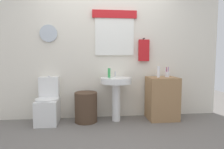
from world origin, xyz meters
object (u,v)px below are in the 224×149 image
object	(u,v)px
laundry_hamper	(86,107)
lotion_bottle	(158,72)
toothbrush_cup	(167,74)
toilet	(48,105)
soap_bottle	(109,73)
wooden_cabinet	(162,98)
pedestal_sink	(116,88)

from	to	relation	value
laundry_hamper	lotion_bottle	xyz separation A→B (m)	(1.29, -0.04, 0.62)
lotion_bottle	toothbrush_cup	distance (m)	0.20
toilet	soap_bottle	xyz separation A→B (m)	(1.07, 0.01, 0.56)
laundry_hamper	wooden_cabinet	xyz separation A→B (m)	(1.39, 0.00, 0.13)
soap_bottle	lotion_bottle	size ratio (longest dim) A/B	0.81
soap_bottle	lotion_bottle	xyz separation A→B (m)	(0.88, -0.09, 0.02)
lotion_bottle	pedestal_sink	bearing A→B (deg)	176.98
wooden_cabinet	soap_bottle	bearing A→B (deg)	177.05
toilet	wooden_cabinet	world-z (taller)	toilet
toilet	toothbrush_cup	bearing A→B (deg)	-0.43
soap_bottle	toothbrush_cup	world-z (taller)	toothbrush_cup
wooden_cabinet	lotion_bottle	xyz separation A→B (m)	(-0.09, -0.04, 0.49)
wooden_cabinet	lotion_bottle	bearing A→B (deg)	-156.61
lotion_bottle	wooden_cabinet	bearing A→B (deg)	23.39
toilet	wooden_cabinet	xyz separation A→B (m)	(2.04, -0.04, 0.08)
pedestal_sink	laundry_hamper	bearing A→B (deg)	180.00
pedestal_sink	wooden_cabinet	xyz separation A→B (m)	(0.85, 0.00, -0.21)
toilet	soap_bottle	distance (m)	1.20
pedestal_sink	lotion_bottle	distance (m)	0.81
toilet	wooden_cabinet	size ratio (longest dim) A/B	1.04
wooden_cabinet	lotion_bottle	world-z (taller)	lotion_bottle
wooden_cabinet	soap_bottle	xyz separation A→B (m)	(-0.97, 0.05, 0.47)
soap_bottle	wooden_cabinet	bearing A→B (deg)	-2.95
wooden_cabinet	soap_bottle	size ratio (longest dim) A/B	4.69
lotion_bottle	toothbrush_cup	size ratio (longest dim) A/B	1.10
pedestal_sink	soap_bottle	size ratio (longest dim) A/B	4.70
lotion_bottle	toothbrush_cup	bearing A→B (deg)	17.96
laundry_hamper	toothbrush_cup	world-z (taller)	toothbrush_cup
pedestal_sink	soap_bottle	world-z (taller)	soap_bottle
laundry_hamper	wooden_cabinet	size ratio (longest dim) A/B	0.68
laundry_hamper	soap_bottle	bearing A→B (deg)	6.87
toilet	toothbrush_cup	xyz separation A→B (m)	(2.13, -0.02, 0.52)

